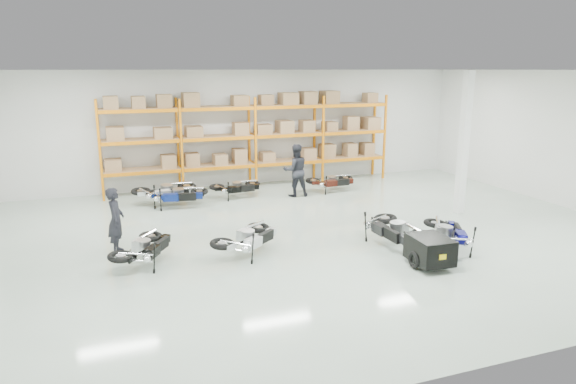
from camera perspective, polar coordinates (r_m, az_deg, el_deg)
name	(u,v)px	position (r m, az deg, el deg)	size (l,w,h in m)	color
room	(318,155)	(13.98, 3.33, 4.10)	(18.00, 18.00, 18.00)	#A9BCAD
pallet_rack	(252,129)	(20.01, -4.00, 6.97)	(11.28, 0.98, 3.62)	orange
structural_column	(464,144)	(17.09, 18.95, 5.12)	(0.25, 0.25, 4.50)	white
moto_blue_centre	(449,229)	(13.74, 17.41, -3.93)	(0.82, 1.84, 1.12)	#090855
moto_silver_left	(248,233)	(12.85, -4.45, -4.60)	(0.80, 1.80, 1.10)	silver
moto_black_far_left	(145,243)	(12.64, -15.64, -5.48)	(0.77, 1.74, 1.06)	black
moto_touring_right	(394,224)	(13.70, 11.69, -3.51)	(0.86, 1.93, 1.18)	black
trailer	(430,250)	(12.49, 15.48, -6.22)	(0.91, 1.73, 0.72)	black
moto_back_a	(177,191)	(17.57, -12.27, 0.09)	(0.79, 1.79, 1.09)	navy
moto_back_b	(166,187)	(18.04, -13.41, 0.52)	(0.86, 1.93, 1.18)	silver
moto_back_c	(237,184)	(18.54, -5.74, 0.88)	(0.72, 1.63, 0.99)	black
moto_back_d	(332,178)	(19.46, 4.89, 1.53)	(0.74, 1.66, 1.01)	#39110B
person_left	(116,220)	(13.56, -18.58, -3.01)	(0.61, 0.40, 1.68)	black
person_back	(296,170)	(18.58, 0.85, 2.42)	(0.93, 0.72, 1.91)	black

